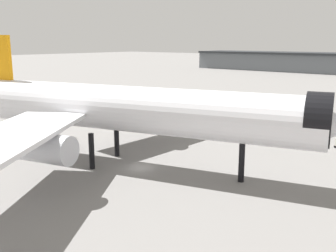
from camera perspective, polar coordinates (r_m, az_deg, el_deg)
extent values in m
plane|color=slate|center=(57.49, -4.22, -6.18)|extent=(900.00, 900.00, 0.00)
cylinder|color=white|center=(57.33, -7.10, 2.62)|extent=(56.96, 22.06, 6.65)
cone|color=white|center=(49.41, 22.80, 0.15)|extent=(8.81, 8.26, 6.51)
cylinder|color=black|center=(49.34, 21.31, 0.85)|extent=(4.71, 7.27, 6.71)
cube|color=white|center=(73.60, -3.60, 4.20)|extent=(10.13, 26.12, 0.53)
cylinder|color=#B7BAC1|center=(70.62, -3.74, 2.05)|extent=(8.72, 5.71, 3.66)
cube|color=white|center=(47.68, -21.78, -1.21)|extent=(21.99, 26.53, 0.53)
cylinder|color=#B7BAC1|center=(49.43, -17.92, -3.08)|extent=(8.72, 5.71, 3.66)
cube|color=white|center=(78.01, -20.66, 5.00)|extent=(7.78, 11.34, 0.40)
cylinder|color=black|center=(52.04, 10.79, -5.31)|extent=(0.80, 0.80, 5.32)
cylinder|color=black|center=(62.96, -7.58, -2.08)|extent=(0.80, 0.80, 5.32)
cylinder|color=black|center=(57.34, -11.20, -3.66)|extent=(0.80, 0.80, 5.32)
sphere|color=black|center=(73.87, 23.39, -2.79)|extent=(0.44, 0.44, 0.44)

